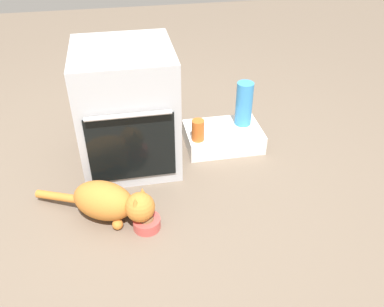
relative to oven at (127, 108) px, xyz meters
The scene contains 7 objects.
ground 0.59m from the oven, 82.76° to the right, with size 8.00×8.00×0.00m, color #6B5B4C.
oven is the anchor object (origin of this frame).
pantry_cabinet 0.69m from the oven, ahead, with size 0.50×0.34×0.12m, color white.
food_bowl 0.72m from the oven, 86.96° to the right, with size 0.15×0.15×0.09m.
cat 0.61m from the oven, 105.07° to the right, with size 0.65×0.41×0.23m.
water_bottle 0.78m from the oven, ahead, with size 0.11×0.11×0.30m, color #388CD1.
sauce_jar 0.46m from the oven, ahead, with size 0.08×0.08×0.14m, color #D16023.
Camera 1 is at (-0.08, -1.71, 1.55)m, focal length 37.89 mm.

